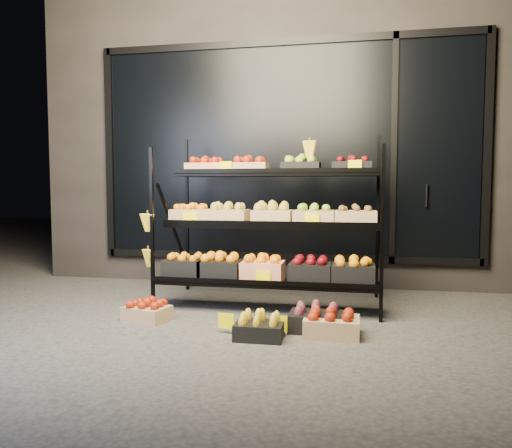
% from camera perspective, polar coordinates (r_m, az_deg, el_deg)
% --- Properties ---
extents(ground, '(24.00, 24.00, 0.00)m').
position_cam_1_polar(ground, '(4.33, 0.21, -11.06)').
color(ground, '#514F4C').
rests_on(ground, ground).
extents(building, '(6.00, 2.08, 3.50)m').
position_cam_1_polar(building, '(6.76, 4.53, 9.39)').
color(building, '#2D2826').
rests_on(building, ground).
extents(display_rack, '(2.18, 1.02, 1.71)m').
position_cam_1_polar(display_rack, '(4.78, 1.46, -0.01)').
color(display_rack, black).
rests_on(display_rack, ground).
extents(tag_floor_a, '(0.13, 0.01, 0.12)m').
position_cam_1_polar(tag_floor_a, '(3.97, -3.44, -11.57)').
color(tag_floor_a, '#FFF200').
rests_on(tag_floor_a, ground).
extents(tag_floor_b, '(0.13, 0.01, 0.12)m').
position_cam_1_polar(tag_floor_b, '(3.89, 2.60, -11.90)').
color(tag_floor_b, '#FFF200').
rests_on(tag_floor_b, ground).
extents(floor_crate_left, '(0.41, 0.35, 0.19)m').
position_cam_1_polar(floor_crate_left, '(4.43, -12.35, -9.62)').
color(floor_crate_left, tan).
rests_on(floor_crate_left, ground).
extents(floor_crate_midleft, '(0.36, 0.27, 0.19)m').
position_cam_1_polar(floor_crate_midleft, '(3.83, 0.37, -11.74)').
color(floor_crate_midleft, black).
rests_on(floor_crate_midleft, ground).
extents(floor_crate_midright, '(0.42, 0.31, 0.21)m').
position_cam_1_polar(floor_crate_midright, '(3.94, 8.64, -11.17)').
color(floor_crate_midright, tan).
rests_on(floor_crate_midright, ground).
extents(floor_crate_right, '(0.42, 0.31, 0.21)m').
position_cam_1_polar(floor_crate_right, '(4.06, 6.88, -10.68)').
color(floor_crate_right, black).
rests_on(floor_crate_right, ground).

